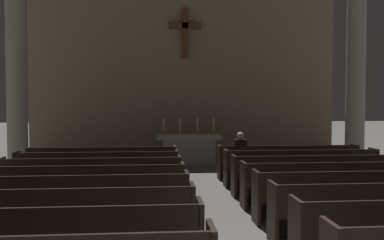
# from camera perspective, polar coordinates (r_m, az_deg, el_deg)

# --- Properties ---
(pew_left_row_3) EXTENTS (3.95, 0.50, 0.95)m
(pew_left_row_3) POSITION_cam_1_polar(r_m,az_deg,el_deg) (6.95, -16.52, -11.95)
(pew_left_row_3) COLOR black
(pew_left_row_3) RESTS_ON ground
(pew_left_row_4) EXTENTS (3.95, 0.50, 0.95)m
(pew_left_row_4) POSITION_cam_1_polar(r_m,az_deg,el_deg) (8.00, -14.91, -9.99)
(pew_left_row_4) COLOR black
(pew_left_row_4) RESTS_ON ground
(pew_left_row_5) EXTENTS (3.95, 0.50, 0.95)m
(pew_left_row_5) POSITION_cam_1_polar(r_m,az_deg,el_deg) (9.07, -13.70, -8.48)
(pew_left_row_5) COLOR black
(pew_left_row_5) RESTS_ON ground
(pew_left_row_6) EXTENTS (3.95, 0.50, 0.95)m
(pew_left_row_6) POSITION_cam_1_polar(r_m,az_deg,el_deg) (10.15, -12.74, -7.29)
(pew_left_row_6) COLOR black
(pew_left_row_6) RESTS_ON ground
(pew_left_row_7) EXTENTS (3.95, 0.50, 0.95)m
(pew_left_row_7) POSITION_cam_1_polar(r_m,az_deg,el_deg) (11.24, -11.98, -6.32)
(pew_left_row_7) COLOR black
(pew_left_row_7) RESTS_ON ground
(pew_left_row_8) EXTENTS (3.95, 0.50, 0.95)m
(pew_left_row_8) POSITION_cam_1_polar(r_m,az_deg,el_deg) (12.32, -11.35, -5.53)
(pew_left_row_8) COLOR black
(pew_left_row_8) RESTS_ON ground
(pew_right_row_4) EXTENTS (3.95, 0.50, 0.95)m
(pew_right_row_4) POSITION_cam_1_polar(r_m,az_deg,el_deg) (8.74, 20.93, -9.00)
(pew_right_row_4) COLOR black
(pew_right_row_4) RESTS_ON ground
(pew_right_row_5) EXTENTS (3.95, 0.50, 0.95)m
(pew_right_row_5) POSITION_cam_1_polar(r_m,az_deg,el_deg) (9.73, 18.05, -7.78)
(pew_right_row_5) COLOR black
(pew_right_row_5) RESTS_ON ground
(pew_right_row_6) EXTENTS (3.95, 0.50, 0.95)m
(pew_right_row_6) POSITION_cam_1_polar(r_m,az_deg,el_deg) (10.74, 15.73, -6.78)
(pew_right_row_6) COLOR black
(pew_right_row_6) RESTS_ON ground
(pew_right_row_7) EXTENTS (3.95, 0.50, 0.95)m
(pew_right_row_7) POSITION_cam_1_polar(r_m,az_deg,el_deg) (11.77, 13.81, -5.93)
(pew_right_row_7) COLOR black
(pew_right_row_7) RESTS_ON ground
(pew_right_row_8) EXTENTS (3.95, 0.50, 0.95)m
(pew_right_row_8) POSITION_cam_1_polar(r_m,az_deg,el_deg) (12.82, 12.21, -5.22)
(pew_right_row_8) COLOR black
(pew_right_row_8) RESTS_ON ground
(column_left_second) EXTENTS (0.91, 0.91, 7.30)m
(column_left_second) POSITION_cam_1_polar(r_m,az_deg,el_deg) (14.52, -21.63, 7.77)
(column_left_second) COLOR #ADA89E
(column_left_second) RESTS_ON ground
(column_right_second) EXTENTS (0.91, 0.91, 7.30)m
(column_right_second) POSITION_cam_1_polar(r_m,az_deg,el_deg) (15.37, 20.29, 7.50)
(column_right_second) COLOR #ADA89E
(column_right_second) RESTS_ON ground
(altar) EXTENTS (2.20, 0.90, 1.01)m
(altar) POSITION_cam_1_polar(r_m,az_deg,el_deg) (15.21, -0.43, -3.72)
(altar) COLOR #A8A399
(altar) RESTS_ON ground
(candlestick_outer_left) EXTENTS (0.16, 0.16, 0.59)m
(candlestick_outer_left) POSITION_cam_1_polar(r_m,az_deg,el_deg) (15.11, -3.65, -1.26)
(candlestick_outer_left) COLOR #B79338
(candlestick_outer_left) RESTS_ON altar
(candlestick_inner_left) EXTENTS (0.16, 0.16, 0.59)m
(candlestick_inner_left) POSITION_cam_1_polar(r_m,az_deg,el_deg) (15.13, -1.56, -1.25)
(candlestick_inner_left) COLOR #B79338
(candlestick_inner_left) RESTS_ON altar
(candlestick_inner_right) EXTENTS (0.16, 0.16, 0.59)m
(candlestick_inner_right) POSITION_cam_1_polar(r_m,az_deg,el_deg) (15.18, 0.70, -1.24)
(candlestick_inner_right) COLOR #B79338
(candlestick_inner_right) RESTS_ON altar
(candlestick_outer_right) EXTENTS (0.16, 0.16, 0.59)m
(candlestick_outer_right) POSITION_cam_1_polar(r_m,az_deg,el_deg) (15.24, 2.76, -1.23)
(candlestick_outer_right) COLOR #B79338
(candlestick_outer_right) RESTS_ON altar
(apse_with_cross) EXTENTS (11.59, 0.47, 8.57)m
(apse_with_cross) POSITION_cam_1_polar(r_m,az_deg,el_deg) (17.17, -0.95, 9.55)
(apse_with_cross) COLOR gray
(apse_with_cross) RESTS_ON ground
(lone_worshipper) EXTENTS (0.32, 0.43, 1.32)m
(lone_worshipper) POSITION_cam_1_polar(r_m,az_deg,el_deg) (12.49, 6.13, -4.39)
(lone_worshipper) COLOR #26262B
(lone_worshipper) RESTS_ON ground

